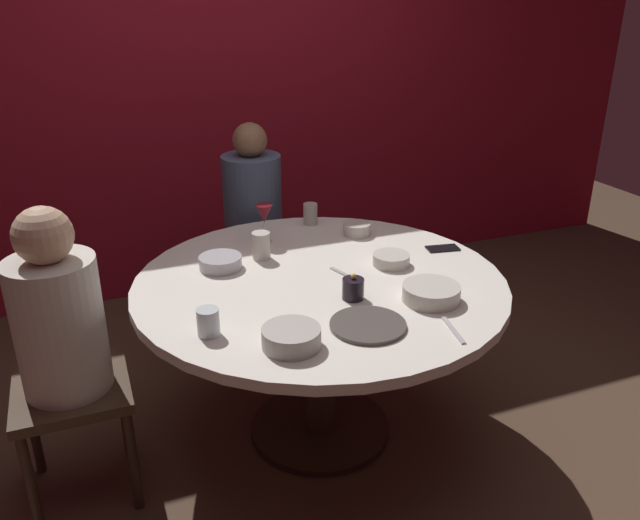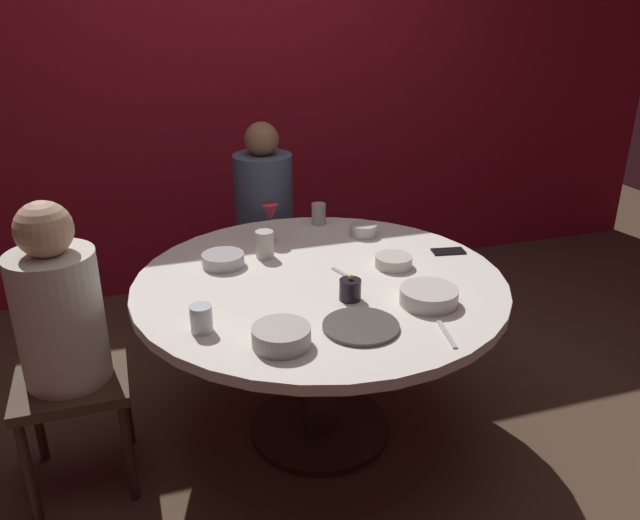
{
  "view_description": "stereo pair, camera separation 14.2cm",
  "coord_description": "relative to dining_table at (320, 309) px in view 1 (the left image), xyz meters",
  "views": [
    {
      "loc": [
        -0.83,
        -2.11,
        1.78
      ],
      "look_at": [
        0.0,
        0.0,
        0.81
      ],
      "focal_mm": 35.68,
      "sensor_mm": 36.0,
      "label": 1
    },
    {
      "loc": [
        -0.69,
        -2.15,
        1.78
      ],
      "look_at": [
        0.0,
        0.0,
        0.81
      ],
      "focal_mm": 35.68,
      "sensor_mm": 36.0,
      "label": 2
    }
  ],
  "objects": [
    {
      "name": "dinner_plate",
      "position": [
        0.01,
        -0.42,
        0.14
      ],
      "size": [
        0.26,
        0.26,
        0.01
      ],
      "primitive_type": "cylinder",
      "color": "#4C4742",
      "rests_on": "dining_table"
    },
    {
      "name": "bowl_rice_portion",
      "position": [
        0.32,
        0.02,
        0.16
      ],
      "size": [
        0.15,
        0.15,
        0.05
      ],
      "primitive_type": "cylinder",
      "color": "beige",
      "rests_on": "dining_table"
    },
    {
      "name": "cup_near_candle",
      "position": [
        0.19,
        0.6,
        0.18
      ],
      "size": [
        0.07,
        0.07,
        0.1
      ],
      "primitive_type": "cylinder",
      "color": "#B2ADA3",
      "rests_on": "dining_table"
    },
    {
      "name": "knife_near_plate",
      "position": [
        0.1,
        -0.01,
        0.14
      ],
      "size": [
        0.07,
        0.18,
        0.01
      ],
      "primitive_type": "cube",
      "rotation": [
        0.0,
        0.0,
        0.29
      ],
      "color": "#B7B7BC",
      "rests_on": "dining_table"
    },
    {
      "name": "seated_diner_back",
      "position": [
        0.0,
        0.96,
        0.12
      ],
      "size": [
        0.4,
        0.4,
        1.17
      ],
      "rotation": [
        0.0,
        0.0,
        4.71
      ],
      "color": "#3F2D1E",
      "rests_on": "ground"
    },
    {
      "name": "fork_near_plate",
      "position": [
        0.26,
        -0.55,
        0.14
      ],
      "size": [
        0.05,
        0.18,
        0.01
      ],
      "primitive_type": "cube",
      "rotation": [
        0.0,
        0.0,
        -0.18
      ],
      "color": "#B7B7BC",
      "rests_on": "dining_table"
    },
    {
      "name": "bowl_serving_large",
      "position": [
        -0.34,
        0.24,
        0.16
      ],
      "size": [
        0.17,
        0.17,
        0.05
      ],
      "primitive_type": "cylinder",
      "color": "#B7B7BC",
      "rests_on": "dining_table"
    },
    {
      "name": "cup_by_left_diner",
      "position": [
        -0.15,
        0.28,
        0.19
      ],
      "size": [
        0.08,
        0.08,
        0.12
      ],
      "primitive_type": "cylinder",
      "color": "beige",
      "rests_on": "dining_table"
    },
    {
      "name": "cell_phone",
      "position": [
        0.61,
        0.09,
        0.14
      ],
      "size": [
        0.15,
        0.09,
        0.01
      ],
      "primitive_type": "cube",
      "rotation": [
        0.0,
        0.0,
        1.4
      ],
      "color": "black",
      "rests_on": "dining_table"
    },
    {
      "name": "back_wall",
      "position": [
        0.0,
        1.7,
        0.7
      ],
      "size": [
        6.0,
        0.1,
        2.6
      ],
      "primitive_type": "cube",
      "color": "maroon",
      "rests_on": "ground"
    },
    {
      "name": "seated_diner_left",
      "position": [
        -0.96,
        0.0,
        0.11
      ],
      "size": [
        0.4,
        0.4,
        1.14
      ],
      "rotation": [
        0.0,
        0.0,
        6.28
      ],
      "color": "#3F2D1E",
      "rests_on": "ground"
    },
    {
      "name": "candle_holder",
      "position": [
        0.05,
        -0.2,
        0.17
      ],
      "size": [
        0.08,
        0.08,
        0.1
      ],
      "color": "black",
      "rests_on": "dining_table"
    },
    {
      "name": "bowl_salad_center",
      "position": [
        0.34,
        0.39,
        0.16
      ],
      "size": [
        0.13,
        0.13,
        0.05
      ],
      "primitive_type": "cylinder",
      "color": "beige",
      "rests_on": "dining_table"
    },
    {
      "name": "dining_table",
      "position": [
        0.0,
        0.0,
        0.0
      ],
      "size": [
        1.46,
        1.46,
        0.73
      ],
      "color": "silver",
      "rests_on": "ground"
    },
    {
      "name": "ground_plane",
      "position": [
        0.0,
        0.0,
        -0.6
      ],
      "size": [
        8.0,
        8.0,
        0.0
      ],
      "primitive_type": "plane",
      "color": "#4C3828"
    },
    {
      "name": "wine_glass",
      "position": [
        -0.09,
        0.45,
        0.26
      ],
      "size": [
        0.08,
        0.08,
        0.18
      ],
      "color": "silver",
      "rests_on": "dining_table"
    },
    {
      "name": "bowl_sauce_side",
      "position": [
        -0.27,
        -0.44,
        0.17
      ],
      "size": [
        0.19,
        0.19,
        0.06
      ],
      "primitive_type": "cylinder",
      "color": "#B2ADA3",
      "rests_on": "dining_table"
    },
    {
      "name": "bowl_small_white",
      "position": [
        0.31,
        -0.32,
        0.16
      ],
      "size": [
        0.21,
        0.21,
        0.06
      ],
      "primitive_type": "cylinder",
      "color": "beige",
      "rests_on": "dining_table"
    },
    {
      "name": "cup_by_right_diner",
      "position": [
        -0.5,
        -0.27,
        0.18
      ],
      "size": [
        0.07,
        0.07,
        0.09
      ],
      "primitive_type": "cylinder",
      "color": "silver",
      "rests_on": "dining_table"
    }
  ]
}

